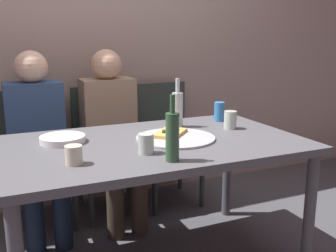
% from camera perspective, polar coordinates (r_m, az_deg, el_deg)
% --- Properties ---
extents(back_wall, '(6.00, 0.10, 2.60)m').
position_cam_1_polar(back_wall, '(3.06, -10.27, 13.51)').
color(back_wall, gray).
rests_on(back_wall, ground_plane).
extents(dining_table, '(1.55, 0.92, 0.72)m').
position_cam_1_polar(dining_table, '(2.08, -2.10, -4.16)').
color(dining_table, '#4C4C51').
rests_on(dining_table, ground_plane).
extents(pizza_tray, '(0.42, 0.42, 0.01)m').
position_cam_1_polar(pizza_tray, '(2.10, 1.10, -1.74)').
color(pizza_tray, '#ADADB2').
rests_on(pizza_tray, dining_table).
extents(pizza_slice_last, '(0.25, 0.25, 0.05)m').
position_cam_1_polar(pizza_slice_last, '(2.14, 0.31, -0.95)').
color(pizza_slice_last, tan).
rests_on(pizza_slice_last, pizza_tray).
extents(wine_bottle, '(0.07, 0.07, 0.29)m').
position_cam_1_polar(wine_bottle, '(2.35, 1.38, 2.53)').
color(wine_bottle, '#B2BCC1').
rests_on(wine_bottle, dining_table).
extents(beer_bottle, '(0.06, 0.06, 0.29)m').
position_cam_1_polar(beer_bottle, '(1.71, 0.64, -1.40)').
color(beer_bottle, '#2D5133').
rests_on(beer_bottle, dining_table).
extents(tumbler_near, '(0.07, 0.07, 0.11)m').
position_cam_1_polar(tumbler_near, '(2.35, 8.96, 0.88)').
color(tumbler_near, '#B7C6BC').
rests_on(tumbler_near, dining_table).
extents(tumbler_far, '(0.07, 0.07, 0.09)m').
position_cam_1_polar(tumbler_far, '(1.84, -3.17, -2.56)').
color(tumbler_far, '#B7C6BC').
rests_on(tumbler_far, dining_table).
extents(wine_glass, '(0.08, 0.08, 0.08)m').
position_cam_1_polar(wine_glass, '(1.74, -13.45, -4.09)').
color(wine_glass, beige).
rests_on(wine_glass, dining_table).
extents(soda_can, '(0.07, 0.07, 0.12)m').
position_cam_1_polar(soda_can, '(2.55, 7.40, 2.08)').
color(soda_can, '#337AC1').
rests_on(soda_can, dining_table).
extents(plate_stack, '(0.23, 0.23, 0.03)m').
position_cam_1_polar(plate_stack, '(2.11, -14.96, -1.83)').
color(plate_stack, white).
rests_on(plate_stack, dining_table).
extents(chair_left, '(0.44, 0.44, 0.90)m').
position_cam_1_polar(chair_left, '(2.82, -18.44, -3.11)').
color(chair_left, '#2D3833').
rests_on(chair_left, ground_plane).
extents(chair_middle, '(0.44, 0.44, 0.90)m').
position_cam_1_polar(chair_middle, '(2.90, -8.82, -2.14)').
color(chair_middle, '#2D3833').
rests_on(chair_middle, ground_plane).
extents(chair_right, '(0.44, 0.44, 0.90)m').
position_cam_1_polar(chair_right, '(3.04, -0.53, -1.25)').
color(chair_right, '#2D3833').
rests_on(chair_right, ground_plane).
extents(guest_in_sweater, '(0.36, 0.56, 1.17)m').
position_cam_1_polar(guest_in_sweater, '(2.64, -18.31, -1.29)').
color(guest_in_sweater, navy).
rests_on(guest_in_sweater, ground_plane).
extents(guest_in_beanie, '(0.36, 0.56, 1.17)m').
position_cam_1_polar(guest_in_beanie, '(2.72, -8.08, -0.31)').
color(guest_in_beanie, '#937A60').
rests_on(guest_in_beanie, ground_plane).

